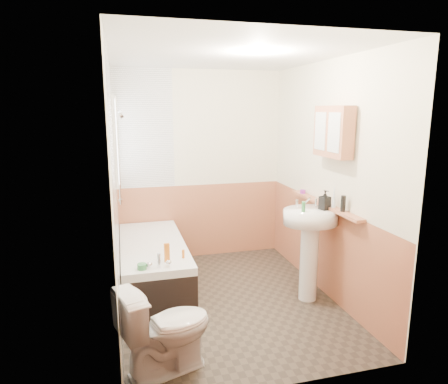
{
  "coord_description": "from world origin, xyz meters",
  "views": [
    {
      "loc": [
        -1.04,
        -3.79,
        2.0
      ],
      "look_at": [
        0.0,
        0.15,
        1.15
      ],
      "focal_mm": 32.0,
      "sensor_mm": 36.0,
      "label": 1
    }
  ],
  "objects_px": {
    "sink": "(310,236)",
    "medicine_cabinet": "(333,132)",
    "toilet": "(166,329)",
    "pine_shelf": "(324,204)",
    "bathtub": "(153,264)"
  },
  "relations": [
    {
      "from": "sink",
      "to": "medicine_cabinet",
      "type": "xyz_separation_m",
      "value": [
        0.17,
        -0.05,
        1.07
      ]
    },
    {
      "from": "toilet",
      "to": "pine_shelf",
      "type": "height_order",
      "value": "pine_shelf"
    },
    {
      "from": "sink",
      "to": "pine_shelf",
      "type": "distance_m",
      "value": 0.38
    },
    {
      "from": "bathtub",
      "to": "toilet",
      "type": "height_order",
      "value": "toilet"
    },
    {
      "from": "pine_shelf",
      "to": "medicine_cabinet",
      "type": "relative_size",
      "value": 2.49
    },
    {
      "from": "toilet",
      "to": "pine_shelf",
      "type": "relative_size",
      "value": 0.52
    },
    {
      "from": "bathtub",
      "to": "medicine_cabinet",
      "type": "distance_m",
      "value": 2.42
    },
    {
      "from": "bathtub",
      "to": "pine_shelf",
      "type": "relative_size",
      "value": 1.22
    },
    {
      "from": "sink",
      "to": "pine_shelf",
      "type": "bearing_deg",
      "value": 22.15
    },
    {
      "from": "sink",
      "to": "pine_shelf",
      "type": "height_order",
      "value": "sink"
    },
    {
      "from": "pine_shelf",
      "to": "bathtub",
      "type": "bearing_deg",
      "value": 161.53
    },
    {
      "from": "bathtub",
      "to": "sink",
      "type": "distance_m",
      "value": 1.77
    },
    {
      "from": "toilet",
      "to": "pine_shelf",
      "type": "distance_m",
      "value": 2.13
    },
    {
      "from": "toilet",
      "to": "pine_shelf",
      "type": "xyz_separation_m",
      "value": [
        1.8,
        0.93,
        0.65
      ]
    },
    {
      "from": "toilet",
      "to": "sink",
      "type": "height_order",
      "value": "sink"
    }
  ]
}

